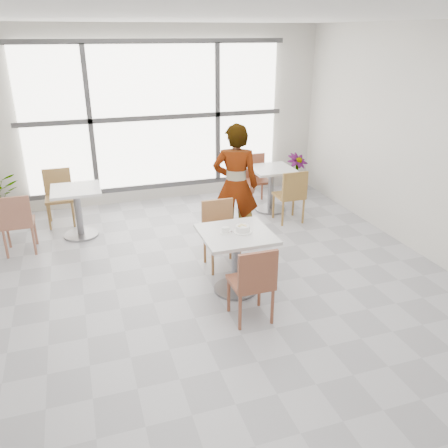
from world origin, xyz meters
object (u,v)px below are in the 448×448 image
object	(u,v)px
person	(236,186)
bg_chair_right_near	(291,193)
bg_chair_left_near	(17,220)
chair_near	(254,280)
coffee_cup	(226,230)
oatmeal_bowl	(243,229)
chair_far	(220,229)
bg_table_right	(271,183)
plant_right	(296,174)
main_table	(236,251)
bg_table_left	(78,205)
bg_chair_right_far	(255,176)
bg_chair_left_far	(59,193)

from	to	relation	value
person	bg_chair_right_near	world-z (taller)	person
bg_chair_left_near	chair_near	bearing A→B (deg)	134.23
bg_chair_right_near	coffee_cup	bearing A→B (deg)	45.44
oatmeal_bowl	person	bearing A→B (deg)	73.90
chair_far	person	world-z (taller)	person
bg_table_right	chair_near	bearing A→B (deg)	-116.76
bg_chair_left_near	plant_right	bearing A→B (deg)	-166.66
coffee_cup	person	bearing A→B (deg)	65.78
oatmeal_bowl	bg_table_right	size ratio (longest dim) A/B	0.28
main_table	person	xyz separation A→B (m)	(0.44, 1.27, 0.35)
chair_far	plant_right	xyz separation A→B (m)	(2.23, 2.28, -0.12)
main_table	bg_table_right	distance (m)	2.76
chair_far	bg_chair_right_near	xyz separation A→B (m)	(1.52, 1.02, 0.00)
person	oatmeal_bowl	bearing A→B (deg)	95.17
person	coffee_cup	bearing A→B (deg)	87.06
bg_table_left	bg_chair_right_far	bearing A→B (deg)	10.19
person	bg_table_left	xyz separation A→B (m)	(-2.14, 0.96, -0.39)
oatmeal_bowl	bg_chair_left_near	size ratio (longest dim) A/B	0.24
chair_far	bg_chair_right_far	world-z (taller)	same
main_table	bg_chair_right_far	world-z (taller)	bg_chair_right_far
main_table	bg_chair_left_far	distance (m)	3.48
bg_chair_left_near	chair_far	bearing A→B (deg)	155.47
bg_table_right	bg_chair_left_far	distance (m)	3.47
bg_chair_right_far	bg_chair_left_near	bearing A→B (deg)	-166.44
bg_chair_right_near	plant_right	size ratio (longest dim) A/B	1.14
chair_near	coffee_cup	size ratio (longest dim) A/B	5.47
bg_chair_left_far	oatmeal_bowl	bearing A→B (deg)	-54.90
bg_chair_right_near	plant_right	bearing A→B (deg)	-119.63
bg_chair_left_far	bg_chair_right_far	size ratio (longest dim) A/B	1.00
coffee_cup	oatmeal_bowl	bearing A→B (deg)	-14.18
oatmeal_bowl	bg_chair_left_near	bearing A→B (deg)	144.00
chair_near	plant_right	size ratio (longest dim) A/B	1.14
bg_table_left	bg_chair_left_far	world-z (taller)	bg_chair_left_far
chair_far	plant_right	bearing A→B (deg)	45.59
person	plant_right	world-z (taller)	person
coffee_cup	bg_chair_right_far	xyz separation A→B (m)	(1.47, 2.75, -0.28)
bg_table_right	plant_right	bearing A→B (deg)	39.08
coffee_cup	bg_table_left	xyz separation A→B (m)	(-1.58, 2.20, -0.29)
bg_chair_right_near	person	bearing A→B (deg)	22.10
bg_chair_right_near	chair_far	bearing A→B (deg)	33.88
bg_table_left	bg_chair_left_far	bearing A→B (deg)	112.49
person	bg_chair_left_far	bearing A→B (deg)	-12.49
main_table	chair_near	world-z (taller)	chair_near
bg_table_left	bg_chair_right_near	size ratio (longest dim) A/B	0.86
oatmeal_bowl	bg_chair_left_far	world-z (taller)	bg_chair_left_far
bg_chair_right_near	plant_right	xyz separation A→B (m)	(0.72, 1.26, -0.12)
chair_near	bg_chair_right_near	world-z (taller)	same
coffee_cup	bg_chair_left_far	size ratio (longest dim) A/B	0.18
bg_chair_left_far	person	bearing A→B (deg)	-33.77
oatmeal_bowl	chair_near	bearing A→B (deg)	-100.12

